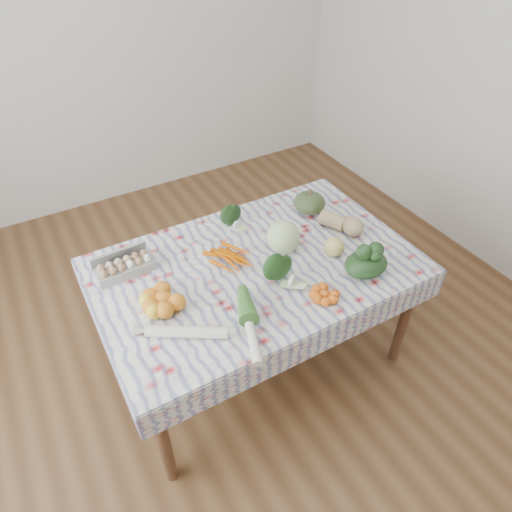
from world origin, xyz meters
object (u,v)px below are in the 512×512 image
kabocha_squash (310,203)px  butternut_squash (342,222)px  dining_table (256,276)px  cabbage (283,237)px  egg_carton (125,268)px  grapefruit (335,247)px

kabocha_squash → butternut_squash: 0.25m
dining_table → kabocha_squash: bearing=27.0°
cabbage → egg_carton: bearing=163.3°
kabocha_squash → cabbage: cabbage is taller
egg_carton → grapefruit: 1.09m
kabocha_squash → cabbage: size_ratio=1.04×
egg_carton → cabbage: 0.83m
dining_table → cabbage: cabbage is taller
grapefruit → kabocha_squash: bearing=73.4°
dining_table → butternut_squash: (0.57, 0.02, 0.14)m
dining_table → egg_carton: 0.68m
egg_carton → butternut_squash: (1.18, -0.25, 0.02)m
butternut_squash → grapefruit: 0.23m
dining_table → cabbage: bearing=9.7°
butternut_squash → kabocha_squash: bearing=75.5°
kabocha_squash → grapefruit: kabocha_squash is taller
cabbage → butternut_squash: size_ratio=0.73×
kabocha_squash → butternut_squash: kabocha_squash is taller
kabocha_squash → butternut_squash: (0.05, -0.25, -0.00)m
cabbage → kabocha_squash: bearing=34.8°
cabbage → grapefruit: size_ratio=1.73×
egg_carton → dining_table: bearing=-25.9°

